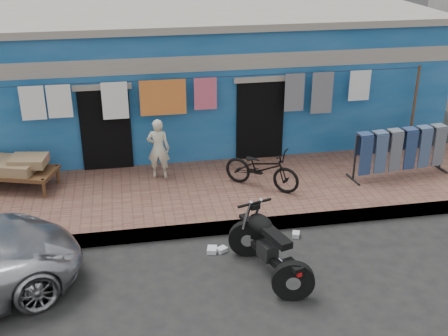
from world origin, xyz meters
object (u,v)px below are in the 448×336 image
(charpoy, at_px, (11,173))
(jeans_rack, at_px, (400,151))
(seated_person, at_px, (158,149))
(bicycle, at_px, (262,164))
(motorcycle, at_px, (269,246))

(charpoy, distance_m, jeans_rack, 8.32)
(seated_person, bearing_deg, jeans_rack, -176.02)
(bicycle, bearing_deg, jeans_rack, -50.69)
(charpoy, height_order, jeans_rack, jeans_rack)
(jeans_rack, bearing_deg, charpoy, 173.97)
(seated_person, bearing_deg, charpoy, 12.21)
(bicycle, distance_m, motorcycle, 2.86)
(motorcycle, bearing_deg, seated_person, 94.98)
(bicycle, bearing_deg, charpoy, 117.23)
(seated_person, height_order, bicycle, seated_person)
(motorcycle, height_order, jeans_rack, jeans_rack)
(bicycle, relative_size, motorcycle, 0.87)
(charpoy, bearing_deg, motorcycle, -39.24)
(bicycle, bearing_deg, motorcycle, -153.70)
(charpoy, relative_size, jeans_rack, 0.93)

